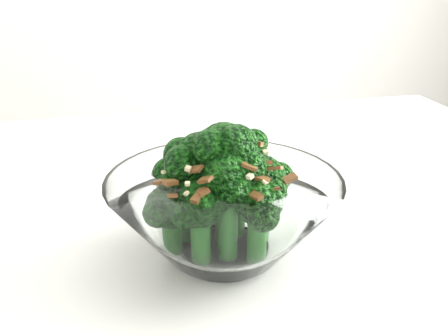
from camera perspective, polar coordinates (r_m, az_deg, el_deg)
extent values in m
cube|color=white|center=(0.59, -7.90, -6.57)|extent=(1.27, 0.91, 0.04)
cylinder|color=white|center=(1.23, 17.83, -11.14)|extent=(0.04, 0.04, 0.71)
cylinder|color=white|center=(0.49, 0.00, -9.54)|extent=(0.09, 0.09, 0.01)
cylinder|color=#1A5917|center=(0.47, -5.95, -7.70)|extent=(0.02, 0.02, 0.04)
sphere|color=#155610|center=(0.45, -6.11, -4.38)|extent=(0.04, 0.04, 0.04)
cylinder|color=#1A5917|center=(0.45, -2.66, -8.25)|extent=(0.02, 0.02, 0.05)
sphere|color=#155610|center=(0.43, -2.74, -4.22)|extent=(0.04, 0.04, 0.04)
cylinder|color=#1A5917|center=(0.47, 0.00, -4.34)|extent=(0.02, 0.02, 0.08)
sphere|color=#155610|center=(0.45, 0.00, 2.00)|extent=(0.05, 0.05, 0.05)
cylinder|color=#1A5917|center=(0.51, 4.54, -4.63)|extent=(0.02, 0.02, 0.04)
sphere|color=#155610|center=(0.50, 4.65, -1.47)|extent=(0.04, 0.04, 0.04)
cylinder|color=#1A5917|center=(0.48, -4.34, -5.35)|extent=(0.02, 0.02, 0.05)
sphere|color=#155610|center=(0.47, -4.48, -1.16)|extent=(0.05, 0.05, 0.05)
cylinder|color=#1A5917|center=(0.52, -0.13, -4.06)|extent=(0.02, 0.02, 0.04)
sphere|color=#155610|center=(0.50, -0.14, -0.83)|extent=(0.04, 0.04, 0.04)
cylinder|color=#1A5917|center=(0.45, 0.44, -6.51)|extent=(0.02, 0.02, 0.07)
sphere|color=#155610|center=(0.43, 0.46, -0.98)|extent=(0.05, 0.05, 0.05)
cylinder|color=#1A5917|center=(0.45, 3.79, -8.00)|extent=(0.02, 0.02, 0.05)
sphere|color=#155610|center=(0.43, 3.92, -3.80)|extent=(0.04, 0.04, 0.04)
cylinder|color=#1A5917|center=(0.49, 1.42, -3.53)|extent=(0.02, 0.02, 0.08)
sphere|color=#155610|center=(0.47, 1.48, 2.04)|extent=(0.05, 0.05, 0.05)
cylinder|color=#1A5917|center=(0.48, 4.15, -5.49)|extent=(0.02, 0.02, 0.06)
sphere|color=#155610|center=(0.46, 4.29, -1.14)|extent=(0.04, 0.04, 0.04)
cylinder|color=#1A5917|center=(0.48, -2.54, -4.47)|extent=(0.02, 0.02, 0.07)
sphere|color=#155610|center=(0.46, -2.65, 1.09)|extent=(0.05, 0.05, 0.05)
cube|color=brown|center=(0.50, -2.97, 2.45)|extent=(0.01, 0.02, 0.01)
cube|color=brown|center=(0.48, 1.22, 3.03)|extent=(0.02, 0.02, 0.00)
cube|color=brown|center=(0.51, 2.22, 2.00)|extent=(0.01, 0.01, 0.01)
cube|color=brown|center=(0.42, 5.93, -2.07)|extent=(0.01, 0.02, 0.00)
cube|color=brown|center=(0.49, 3.35, 1.89)|extent=(0.01, 0.02, 0.01)
cube|color=brown|center=(0.41, -2.41, -2.69)|extent=(0.01, 0.01, 0.01)
cube|color=brown|center=(0.42, -6.17, -1.66)|extent=(0.01, 0.01, 0.01)
cube|color=brown|center=(0.50, 3.13, 2.28)|extent=(0.01, 0.01, 0.01)
cube|color=brown|center=(0.44, -2.62, 3.30)|extent=(0.01, 0.01, 0.01)
cube|color=brown|center=(0.42, -3.20, -0.14)|extent=(0.01, 0.01, 0.01)
cube|color=brown|center=(0.43, 5.75, -0.02)|extent=(0.02, 0.01, 0.01)
cube|color=brown|center=(0.41, 2.88, 0.23)|extent=(0.02, 0.01, 0.01)
cube|color=brown|center=(0.43, -7.36, -1.57)|extent=(0.01, 0.01, 0.01)
cube|color=brown|center=(0.47, -5.86, 1.43)|extent=(0.02, 0.01, 0.01)
cube|color=brown|center=(0.41, -3.05, -3.43)|extent=(0.01, 0.01, 0.01)
cube|color=brown|center=(0.48, 1.61, 2.65)|extent=(0.02, 0.01, 0.01)
cube|color=brown|center=(0.43, 4.58, 0.69)|extent=(0.01, 0.01, 0.01)
cube|color=brown|center=(0.45, 2.59, 3.75)|extent=(0.01, 0.01, 0.01)
cube|color=brown|center=(0.50, 1.44, 2.47)|extent=(0.01, 0.02, 0.01)
cube|color=brown|center=(0.49, -2.54, 2.69)|extent=(0.01, 0.01, 0.01)
cube|color=brown|center=(0.41, 3.72, -3.21)|extent=(0.01, 0.01, 0.01)
cube|color=brown|center=(0.45, -5.77, 1.28)|extent=(0.01, 0.02, 0.01)
cube|color=brown|center=(0.44, -5.20, 0.89)|extent=(0.02, 0.01, 0.01)
cube|color=brown|center=(0.48, -5.93, 1.40)|extent=(0.02, 0.01, 0.01)
cube|color=brown|center=(0.45, 3.76, 2.83)|extent=(0.01, 0.01, 0.01)
cube|color=brown|center=(0.47, -4.67, 1.82)|extent=(0.01, 0.02, 0.01)
cube|color=brown|center=(0.42, -5.93, -3.15)|extent=(0.01, 0.01, 0.01)
cube|color=brown|center=(0.47, 0.37, 4.05)|extent=(0.02, 0.01, 0.01)
cube|color=brown|center=(0.41, -2.16, -1.35)|extent=(0.01, 0.01, 0.01)
cube|color=brown|center=(0.42, 4.27, -1.22)|extent=(0.02, 0.01, 0.01)
cube|color=brown|center=(0.44, 7.53, -1.18)|extent=(0.01, 0.01, 0.01)
cube|color=beige|center=(0.42, -4.12, -0.07)|extent=(0.01, 0.01, 0.01)
cube|color=beige|center=(0.45, -3.76, 2.58)|extent=(0.01, 0.01, 0.00)
cube|color=beige|center=(0.42, 0.67, 2.28)|extent=(0.00, 0.00, 0.00)
cube|color=beige|center=(0.43, 0.90, 4.16)|extent=(0.01, 0.01, 0.00)
cube|color=beige|center=(0.41, -4.21, -1.79)|extent=(0.00, 0.01, 0.00)
cube|color=beige|center=(0.47, -1.67, 3.89)|extent=(0.01, 0.01, 0.00)
cube|color=beige|center=(0.47, -2.02, 3.34)|extent=(0.01, 0.01, 0.00)
cube|color=beige|center=(0.46, 4.22, 2.69)|extent=(0.01, 0.01, 0.00)
cube|color=beige|center=(0.45, 3.30, 2.70)|extent=(0.01, 0.01, 0.01)
cube|color=beige|center=(0.46, 0.21, 4.36)|extent=(0.01, 0.00, 0.00)
cube|color=beige|center=(0.45, 1.58, 3.81)|extent=(0.01, 0.01, 0.00)
cube|color=beige|center=(0.44, -6.86, -0.44)|extent=(0.01, 0.01, 0.00)
cube|color=beige|center=(0.45, 1.70, 4.26)|extent=(0.00, 0.00, 0.00)
cube|color=beige|center=(0.49, -2.82, 2.33)|extent=(0.01, 0.01, 0.00)
cube|color=beige|center=(0.45, -3.61, 2.80)|extent=(0.00, 0.00, 0.00)
cube|color=beige|center=(0.46, 4.73, 1.80)|extent=(0.01, 0.01, 0.00)
cube|color=beige|center=(0.45, -0.44, 5.06)|extent=(0.00, 0.00, 0.00)
cube|color=beige|center=(0.41, -4.33, -2.91)|extent=(0.01, 0.01, 0.01)
cube|color=beige|center=(0.42, 4.73, -1.66)|extent=(0.01, 0.01, 0.01)
cube|color=beige|center=(0.46, -3.38, 3.03)|extent=(0.01, 0.01, 0.00)
cube|color=beige|center=(0.50, -1.62, 2.95)|extent=(0.00, 0.00, 0.00)
cube|color=beige|center=(0.45, -4.67, 1.73)|extent=(0.01, 0.01, 0.00)
cube|color=beige|center=(0.45, -0.92, 4.73)|extent=(0.00, 0.00, 0.00)
cube|color=beige|center=(0.50, 0.82, 2.53)|extent=(0.01, 0.01, 0.01)
cube|color=beige|center=(0.42, 3.42, 0.52)|extent=(0.01, 0.01, 0.00)
cube|color=beige|center=(0.47, 4.98, 2.26)|extent=(0.01, 0.00, 0.00)
cube|color=beige|center=(0.41, 2.98, -0.97)|extent=(0.01, 0.01, 0.01)
cube|color=beige|center=(0.49, -3.67, 2.29)|extent=(0.01, 0.01, 0.00)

